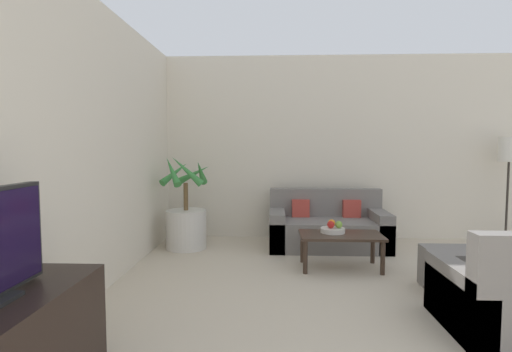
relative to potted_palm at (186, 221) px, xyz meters
name	(u,v)px	position (x,y,z in m)	size (l,w,h in m)	color
wall_back	(405,148)	(3.10, 0.75, 0.98)	(8.66, 0.06, 2.70)	beige
wall_left	(27,149)	(-0.46, -2.68, 0.98)	(0.06, 8.40, 2.70)	beige
potted_palm	(186,221)	(0.00, 0.00, 0.00)	(0.68, 0.67, 1.27)	beige
sofa_loveseat	(327,228)	(1.90, 0.15, -0.11)	(1.57, 0.81, 0.77)	slate
floor_lamp	(509,156)	(4.39, 0.37, 0.87)	(0.28, 0.28, 1.50)	#2D2823
coffee_table	(341,239)	(1.92, -0.80, -0.04)	(0.91, 0.52, 0.39)	#38281E
fruit_bowl	(333,230)	(1.84, -0.74, 0.04)	(0.28, 0.28, 0.05)	beige
apple_red	(331,225)	(1.82, -0.75, 0.11)	(0.08, 0.08, 0.08)	red
apple_green	(339,225)	(1.91, -0.75, 0.11)	(0.08, 0.08, 0.08)	olive
orange_fruit	(332,223)	(1.84, -0.66, 0.11)	(0.08, 0.08, 0.08)	orange
armchair	(507,299)	(2.87, -2.33, -0.11)	(0.84, 0.86, 0.81)	slate
ottoman	(457,270)	(2.91, -1.46, -0.17)	(0.58, 0.46, 0.40)	slate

